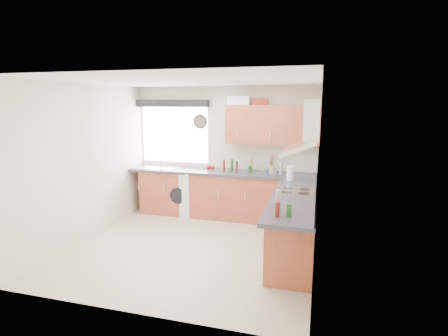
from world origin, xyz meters
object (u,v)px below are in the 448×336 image
(oven, at_px, (295,223))
(extractor_hood, at_px, (305,133))
(washing_machine, at_px, (184,192))
(upper_cabinets, at_px, (272,125))

(oven, height_order, extractor_hood, extractor_hood)
(oven, relative_size, washing_machine, 0.97)
(oven, bearing_deg, washing_machine, 151.80)
(oven, bearing_deg, upper_cabinets, 112.54)
(upper_cabinets, bearing_deg, oven, -67.46)
(upper_cabinets, height_order, washing_machine, upper_cabinets)
(extractor_hood, distance_m, washing_machine, 2.98)
(oven, height_order, upper_cabinets, upper_cabinets)
(upper_cabinets, distance_m, washing_machine, 2.20)
(extractor_hood, relative_size, washing_machine, 0.89)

